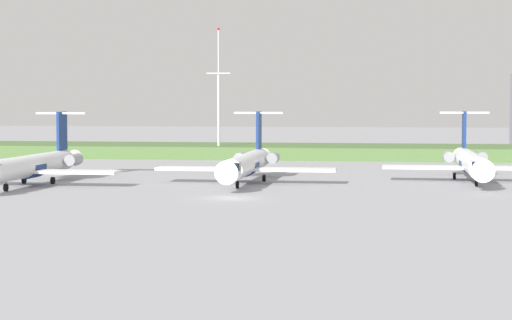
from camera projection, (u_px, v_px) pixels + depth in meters
ground_plane at (269, 176)px, 126.11m from camera, size 500.00×500.00×0.00m
grass_berm at (298, 151)px, 167.72m from camera, size 320.00×20.00×2.30m
regional_jet_second at (33, 165)px, 111.74m from camera, size 22.81×31.00×9.00m
regional_jet_third at (248, 163)px, 115.39m from camera, size 22.81×31.00×9.00m
regional_jet_fourth at (470, 161)px, 117.90m from camera, size 22.81×31.00×9.00m
antenna_mast at (219, 104)px, 164.02m from camera, size 4.40×0.50×23.78m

